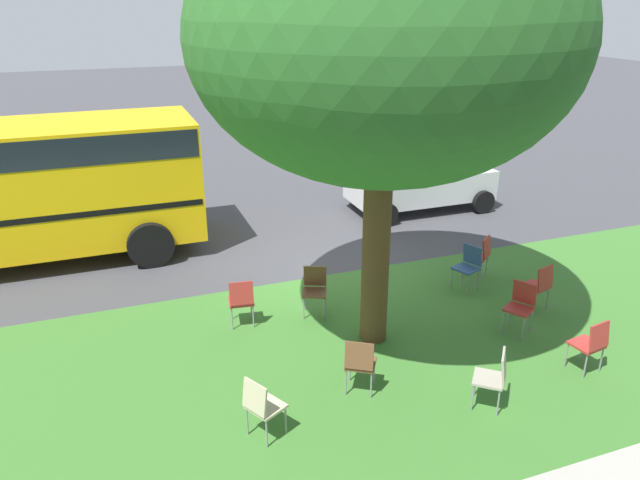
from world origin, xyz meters
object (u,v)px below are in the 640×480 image
(chair_3, at_px, (521,303))
(chair_4, at_px, (360,362))
(chair_8, at_px, (261,404))
(chair_7, at_px, (241,299))
(chair_5, at_px, (591,342))
(chair_1, at_px, (494,375))
(chair_9, at_px, (481,254))
(street_tree, at_px, (384,39))
(chair_0, at_px, (468,264))
(parked_car, at_px, (422,178))
(chair_2, at_px, (315,287))
(chair_6, at_px, (539,284))

(chair_3, bearing_deg, chair_4, 11.27)
(chair_8, bearing_deg, chair_7, -98.24)
(chair_5, relative_size, chair_8, 1.00)
(chair_1, height_order, chair_9, same)
(chair_1, xyz_separation_m, chair_3, (-1.63, -1.57, 0.00))
(street_tree, xyz_separation_m, chair_0, (-2.47, -1.02, -4.22))
(street_tree, height_order, chair_0, street_tree)
(chair_0, bearing_deg, chair_1, 62.28)
(chair_5, relative_size, parked_car, 0.24)
(chair_3, distance_m, chair_7, 4.70)
(chair_2, bearing_deg, chair_5, 135.90)
(chair_9, bearing_deg, chair_5, 83.97)
(chair_0, relative_size, chair_3, 1.00)
(chair_2, relative_size, chair_7, 1.00)
(chair_3, distance_m, chair_5, 1.38)
(chair_3, distance_m, chair_6, 0.92)
(chair_1, distance_m, chair_4, 1.83)
(street_tree, relative_size, chair_6, 7.70)
(parked_car, bearing_deg, chair_5, 80.08)
(chair_5, distance_m, chair_9, 3.39)
(chair_8, bearing_deg, chair_1, 171.05)
(chair_9, bearing_deg, chair_4, 34.94)
(street_tree, distance_m, chair_8, 5.13)
(chair_8, bearing_deg, chair_4, -164.32)
(chair_6, distance_m, chair_7, 5.28)
(chair_8, xyz_separation_m, parked_car, (-6.29, -7.21, 0.32))
(chair_2, height_order, chair_9, same)
(chair_4, bearing_deg, chair_8, 15.68)
(chair_2, height_order, chair_3, same)
(chair_8, height_order, parked_car, parked_car)
(chair_0, xyz_separation_m, chair_5, (-0.14, 3.04, 0.00))
(chair_4, bearing_deg, chair_1, 149.64)
(chair_1, distance_m, chair_7, 4.30)
(chair_2, distance_m, chair_6, 4.01)
(chair_6, relative_size, chair_7, 1.00)
(chair_9, distance_m, parked_car, 4.25)
(chair_4, height_order, chair_9, same)
(chair_2, xyz_separation_m, chair_7, (1.32, 0.00, 0.00))
(chair_6, bearing_deg, chair_3, 32.87)
(chair_6, distance_m, chair_9, 1.52)
(chair_6, bearing_deg, chair_0, -59.08)
(street_tree, xyz_separation_m, chair_3, (-2.41, 0.65, -4.22))
(chair_0, distance_m, chair_8, 5.56)
(chair_5, xyz_separation_m, chair_9, (-0.36, -3.37, 0.00))
(chair_2, xyz_separation_m, chair_9, (-3.60, -0.23, 0.00))
(chair_2, bearing_deg, chair_3, 149.65)
(chair_4, relative_size, chair_7, 1.00)
(chair_0, height_order, chair_2, same)
(chair_4, xyz_separation_m, chair_5, (-3.43, 0.72, 0.00))
(chair_6, bearing_deg, chair_5, 73.32)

